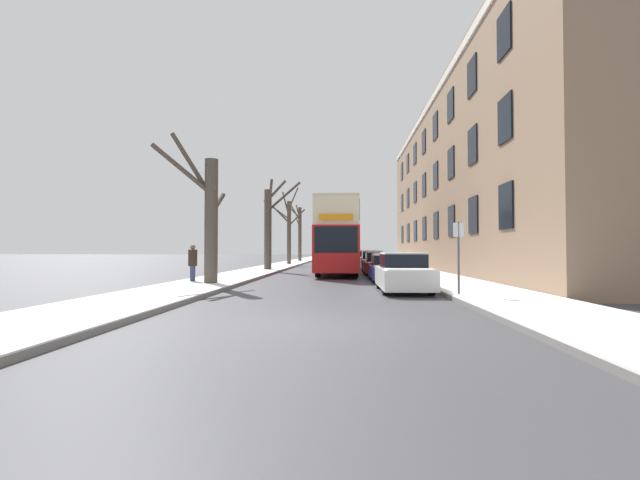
{
  "coord_description": "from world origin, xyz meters",
  "views": [
    {
      "loc": [
        0.57,
        -8.72,
        1.51
      ],
      "look_at": [
        -0.65,
        13.25,
        2.05
      ],
      "focal_mm": 24.0,
      "sensor_mm": 36.0,
      "label": 1
    }
  ],
  "objects_px": {
    "bare_tree_left_0": "(209,215)",
    "street_sign_post": "(459,254)",
    "double_decker_bus": "(338,235)",
    "parked_car_3": "(372,261)",
    "parked_car_0": "(403,273)",
    "bare_tree_left_1": "(269,225)",
    "parked_car_4": "(368,260)",
    "pedestrian_left_sidewalk": "(193,263)",
    "bare_tree_left_3": "(299,232)",
    "bare_tree_left_2": "(289,228)",
    "parked_car_2": "(379,264)",
    "parked_car_1": "(388,268)"
  },
  "relations": [
    {
      "from": "parked_car_3",
      "to": "parked_car_4",
      "type": "xyz_separation_m",
      "value": [
        -0.0,
        5.25,
        0.03
      ]
    },
    {
      "from": "parked_car_1",
      "to": "street_sign_post",
      "type": "distance_m",
      "value": 8.04
    },
    {
      "from": "bare_tree_left_3",
      "to": "street_sign_post",
      "type": "distance_m",
      "value": 43.54
    },
    {
      "from": "double_decker_bus",
      "to": "parked_car_2",
      "type": "distance_m",
      "value": 3.31
    },
    {
      "from": "parked_car_3",
      "to": "pedestrian_left_sidewalk",
      "type": "xyz_separation_m",
      "value": [
        -8.84,
        -14.29,
        0.29
      ]
    },
    {
      "from": "bare_tree_left_3",
      "to": "parked_car_0",
      "type": "height_order",
      "value": "bare_tree_left_3"
    },
    {
      "from": "parked_car_3",
      "to": "parked_car_4",
      "type": "height_order",
      "value": "parked_car_4"
    },
    {
      "from": "parked_car_3",
      "to": "parked_car_4",
      "type": "distance_m",
      "value": 5.25
    },
    {
      "from": "double_decker_bus",
      "to": "parked_car_0",
      "type": "relative_size",
      "value": 2.77
    },
    {
      "from": "parked_car_4",
      "to": "parked_car_2",
      "type": "bearing_deg",
      "value": -90.0
    },
    {
      "from": "parked_car_1",
      "to": "street_sign_post",
      "type": "xyz_separation_m",
      "value": [
        1.39,
        -7.88,
        0.75
      ]
    },
    {
      "from": "parked_car_4",
      "to": "street_sign_post",
      "type": "relative_size",
      "value": 1.77
    },
    {
      "from": "parked_car_2",
      "to": "pedestrian_left_sidewalk",
      "type": "distance_m",
      "value": 12.16
    },
    {
      "from": "parked_car_2",
      "to": "street_sign_post",
      "type": "relative_size",
      "value": 1.73
    },
    {
      "from": "double_decker_bus",
      "to": "street_sign_post",
      "type": "relative_size",
      "value": 4.81
    },
    {
      "from": "bare_tree_left_3",
      "to": "parked_car_3",
      "type": "xyz_separation_m",
      "value": [
        8.01,
        -23.08,
        -3.3
      ]
    },
    {
      "from": "bare_tree_left_3",
      "to": "parked_car_3",
      "type": "relative_size",
      "value": 1.86
    },
    {
      "from": "bare_tree_left_1",
      "to": "parked_car_0",
      "type": "distance_m",
      "value": 16.91
    },
    {
      "from": "parked_car_1",
      "to": "double_decker_bus",
      "type": "bearing_deg",
      "value": 111.95
    },
    {
      "from": "bare_tree_left_2",
      "to": "double_decker_bus",
      "type": "bearing_deg",
      "value": -71.28
    },
    {
      "from": "parked_car_1",
      "to": "parked_car_3",
      "type": "bearing_deg",
      "value": 90.0
    },
    {
      "from": "bare_tree_left_0",
      "to": "parked_car_0",
      "type": "bearing_deg",
      "value": -12.58
    },
    {
      "from": "pedestrian_left_sidewalk",
      "to": "street_sign_post",
      "type": "height_order",
      "value": "street_sign_post"
    },
    {
      "from": "bare_tree_left_1",
      "to": "pedestrian_left_sidewalk",
      "type": "bearing_deg",
      "value": -95.92
    },
    {
      "from": "bare_tree_left_3",
      "to": "pedestrian_left_sidewalk",
      "type": "height_order",
      "value": "bare_tree_left_3"
    },
    {
      "from": "parked_car_2",
      "to": "street_sign_post",
      "type": "xyz_separation_m",
      "value": [
        1.39,
        -13.4,
        0.73
      ]
    },
    {
      "from": "bare_tree_left_0",
      "to": "parked_car_3",
      "type": "xyz_separation_m",
      "value": [
        7.84,
        15.23,
        -2.31
      ]
    },
    {
      "from": "bare_tree_left_0",
      "to": "bare_tree_left_1",
      "type": "bearing_deg",
      "value": 88.82
    },
    {
      "from": "bare_tree_left_3",
      "to": "parked_car_4",
      "type": "bearing_deg",
      "value": -65.82
    },
    {
      "from": "bare_tree_left_0",
      "to": "parked_car_4",
      "type": "height_order",
      "value": "bare_tree_left_0"
    },
    {
      "from": "parked_car_3",
      "to": "bare_tree_left_2",
      "type": "bearing_deg",
      "value": 127.15
    },
    {
      "from": "bare_tree_left_1",
      "to": "pedestrian_left_sidewalk",
      "type": "distance_m",
      "value": 12.49
    },
    {
      "from": "street_sign_post",
      "to": "bare_tree_left_1",
      "type": "bearing_deg",
      "value": 117.43
    },
    {
      "from": "bare_tree_left_0",
      "to": "parked_car_3",
      "type": "height_order",
      "value": "bare_tree_left_0"
    },
    {
      "from": "double_decker_bus",
      "to": "pedestrian_left_sidewalk",
      "type": "height_order",
      "value": "double_decker_bus"
    },
    {
      "from": "double_decker_bus",
      "to": "street_sign_post",
      "type": "height_order",
      "value": "double_decker_bus"
    },
    {
      "from": "bare_tree_left_2",
      "to": "parked_car_3",
      "type": "bearing_deg",
      "value": -52.85
    },
    {
      "from": "bare_tree_left_1",
      "to": "parked_car_1",
      "type": "xyz_separation_m",
      "value": [
        7.57,
        -9.38,
        -2.71
      ]
    },
    {
      "from": "double_decker_bus",
      "to": "parked_car_1",
      "type": "height_order",
      "value": "double_decker_bus"
    },
    {
      "from": "bare_tree_left_0",
      "to": "street_sign_post",
      "type": "bearing_deg",
      "value": -24.07
    },
    {
      "from": "bare_tree_left_2",
      "to": "parked_car_1",
      "type": "distance_m",
      "value": 23.29
    },
    {
      "from": "bare_tree_left_3",
      "to": "pedestrian_left_sidewalk",
      "type": "relative_size",
      "value": 4.33
    },
    {
      "from": "bare_tree_left_0",
      "to": "double_decker_bus",
      "type": "relative_size",
      "value": 0.57
    },
    {
      "from": "double_decker_bus",
      "to": "parked_car_3",
      "type": "distance_m",
      "value": 5.99
    },
    {
      "from": "bare_tree_left_2",
      "to": "parked_car_4",
      "type": "bearing_deg",
      "value": -32.81
    },
    {
      "from": "bare_tree_left_1",
      "to": "bare_tree_left_3",
      "type": "bearing_deg",
      "value": 90.99
    },
    {
      "from": "bare_tree_left_1",
      "to": "bare_tree_left_0",
      "type": "bearing_deg",
      "value": -91.18
    },
    {
      "from": "parked_car_0",
      "to": "street_sign_post",
      "type": "xyz_separation_m",
      "value": [
        1.39,
        -2.37,
        0.72
      ]
    },
    {
      "from": "parked_car_2",
      "to": "bare_tree_left_3",
      "type": "bearing_deg",
      "value": 105.42
    },
    {
      "from": "parked_car_1",
      "to": "street_sign_post",
      "type": "height_order",
      "value": "street_sign_post"
    }
  ]
}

